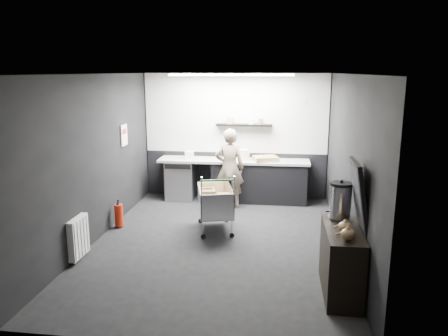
# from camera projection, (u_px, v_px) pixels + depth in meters

# --- Properties ---
(floor) EXTENTS (5.50, 5.50, 0.00)m
(floor) POSITION_uv_depth(u_px,v_px,m) (217.00, 243.00, 7.13)
(floor) COLOR black
(floor) RESTS_ON ground
(ceiling) EXTENTS (5.50, 5.50, 0.00)m
(ceiling) POSITION_uv_depth(u_px,v_px,m) (217.00, 74.00, 6.54)
(ceiling) COLOR white
(ceiling) RESTS_ON wall_back
(wall_back) EXTENTS (5.50, 0.00, 5.50)m
(wall_back) POSITION_uv_depth(u_px,v_px,m) (235.00, 136.00, 9.50)
(wall_back) COLOR black
(wall_back) RESTS_ON floor
(wall_front) EXTENTS (5.50, 0.00, 5.50)m
(wall_front) POSITION_uv_depth(u_px,v_px,m) (176.00, 220.00, 4.17)
(wall_front) COLOR black
(wall_front) RESTS_ON floor
(wall_left) EXTENTS (0.00, 5.50, 5.50)m
(wall_left) POSITION_uv_depth(u_px,v_px,m) (95.00, 159.00, 7.09)
(wall_left) COLOR black
(wall_left) RESTS_ON floor
(wall_right) EXTENTS (0.00, 5.50, 5.50)m
(wall_right) POSITION_uv_depth(u_px,v_px,m) (348.00, 165.00, 6.58)
(wall_right) COLOR black
(wall_right) RESTS_ON floor
(kitchen_wall_panel) EXTENTS (3.95, 0.02, 1.70)m
(kitchen_wall_panel) POSITION_uv_depth(u_px,v_px,m) (235.00, 113.00, 9.37)
(kitchen_wall_panel) COLOR silver
(kitchen_wall_panel) RESTS_ON wall_back
(dado_panel) EXTENTS (3.95, 0.02, 1.00)m
(dado_panel) POSITION_uv_depth(u_px,v_px,m) (235.00, 175.00, 9.66)
(dado_panel) COLOR black
(dado_panel) RESTS_ON wall_back
(floating_shelf) EXTENTS (1.20, 0.22, 0.04)m
(floating_shelf) POSITION_uv_depth(u_px,v_px,m) (244.00, 125.00, 9.29)
(floating_shelf) COLOR black
(floating_shelf) RESTS_ON wall_back
(wall_clock) EXTENTS (0.20, 0.03, 0.20)m
(wall_clock) POSITION_uv_depth(u_px,v_px,m) (302.00, 100.00, 9.12)
(wall_clock) COLOR silver
(wall_clock) RESTS_ON wall_back
(poster) EXTENTS (0.02, 0.30, 0.40)m
(poster) POSITION_uv_depth(u_px,v_px,m) (124.00, 135.00, 8.30)
(poster) COLOR white
(poster) RESTS_ON wall_left
(poster_red_band) EXTENTS (0.02, 0.22, 0.10)m
(poster_red_band) POSITION_uv_depth(u_px,v_px,m) (124.00, 131.00, 8.28)
(poster_red_band) COLOR red
(poster_red_band) RESTS_ON poster
(radiator) EXTENTS (0.10, 0.50, 0.60)m
(radiator) POSITION_uv_depth(u_px,v_px,m) (78.00, 237.00, 6.42)
(radiator) COLOR silver
(radiator) RESTS_ON wall_left
(ceiling_strip) EXTENTS (2.40, 0.20, 0.04)m
(ceiling_strip) POSITION_uv_depth(u_px,v_px,m) (231.00, 75.00, 8.34)
(ceiling_strip) COLOR white
(ceiling_strip) RESTS_ON ceiling
(prep_counter) EXTENTS (3.20, 0.61, 0.90)m
(prep_counter) POSITION_uv_depth(u_px,v_px,m) (240.00, 180.00, 9.35)
(prep_counter) COLOR black
(prep_counter) RESTS_ON floor
(person) EXTENTS (0.62, 0.43, 1.63)m
(person) POSITION_uv_depth(u_px,v_px,m) (230.00, 168.00, 8.86)
(person) COLOR beige
(person) RESTS_ON floor
(shopping_cart) EXTENTS (0.77, 1.07, 1.04)m
(shopping_cart) POSITION_uv_depth(u_px,v_px,m) (215.00, 203.00, 7.60)
(shopping_cart) COLOR silver
(shopping_cart) RESTS_ON floor
(sideboard) EXTENTS (0.48, 1.13, 1.70)m
(sideboard) POSITION_uv_depth(u_px,v_px,m) (342.00, 251.00, 5.45)
(sideboard) COLOR black
(sideboard) RESTS_ON floor
(fire_extinguisher) EXTENTS (0.15, 0.15, 0.49)m
(fire_extinguisher) POSITION_uv_depth(u_px,v_px,m) (119.00, 214.00, 7.79)
(fire_extinguisher) COLOR red
(fire_extinguisher) RESTS_ON floor
(cardboard_box) EXTENTS (0.58, 0.51, 0.10)m
(cardboard_box) POSITION_uv_depth(u_px,v_px,m) (266.00, 159.00, 9.13)
(cardboard_box) COLOR #9B8352
(cardboard_box) RESTS_ON prep_counter
(pink_tub) EXTENTS (0.22, 0.22, 0.22)m
(pink_tub) POSITION_uv_depth(u_px,v_px,m) (244.00, 155.00, 9.22)
(pink_tub) COLOR white
(pink_tub) RESTS_ON prep_counter
(white_container) EXTENTS (0.22, 0.18, 0.17)m
(white_container) POSITION_uv_depth(u_px,v_px,m) (189.00, 155.00, 9.33)
(white_container) COLOR silver
(white_container) RESTS_ON prep_counter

